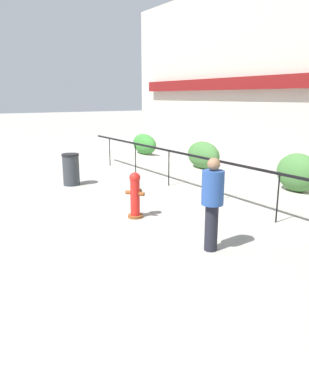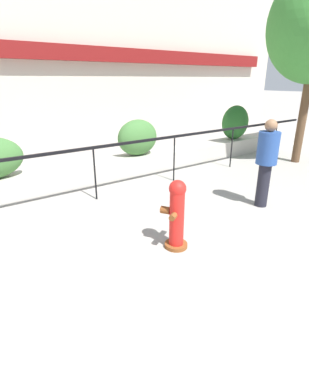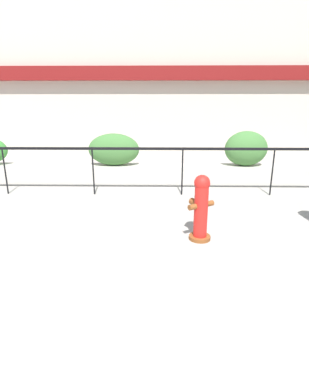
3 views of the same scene
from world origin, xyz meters
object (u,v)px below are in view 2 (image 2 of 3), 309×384
fire_hydrant (177,214)px  pedestrian (267,158)px  hedge_bush_2 (138,138)px  hedge_bush_3 (235,122)px

fire_hydrant → pedestrian: size_ratio=0.62×
hedge_bush_2 → hedge_bush_3: 3.92m
hedge_bush_3 → pedestrian: pedestrian is taller
hedge_bush_3 → fire_hydrant: hedge_bush_3 is taller
hedge_bush_2 → fire_hydrant: (-1.67, -3.61, -0.42)m
hedge_bush_2 → pedestrian: pedestrian is taller
hedge_bush_2 → hedge_bush_3: bearing=0.0°
hedge_bush_3 → pedestrian: (-3.15, -3.39, -0.07)m
pedestrian → fire_hydrant: bearing=-174.9°
hedge_bush_2 → hedge_bush_3: hedge_bush_3 is taller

